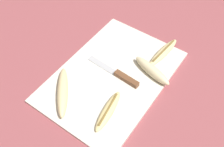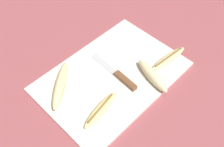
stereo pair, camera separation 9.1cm
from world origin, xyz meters
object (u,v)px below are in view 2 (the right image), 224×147
(banana_mellow_near, at_px, (168,59))
(banana_ripe_center, at_px, (60,85))
(knife, at_px, (121,77))
(banana_cream_curved, at_px, (152,76))
(banana_golden_short, at_px, (101,110))

(banana_mellow_near, xyz_separation_m, banana_ripe_center, (-0.35, 0.18, 0.01))
(knife, height_order, banana_ripe_center, banana_ripe_center)
(banana_mellow_near, relative_size, banana_cream_curved, 1.08)
(knife, distance_m, banana_ripe_center, 0.21)
(banana_ripe_center, distance_m, banana_golden_short, 0.16)
(banana_cream_curved, distance_m, banana_ripe_center, 0.31)
(banana_mellow_near, distance_m, banana_cream_curved, 0.11)
(knife, height_order, banana_mellow_near, banana_mellow_near)
(banana_mellow_near, height_order, banana_ripe_center, banana_ripe_center)
(banana_cream_curved, bearing_deg, banana_golden_short, 171.03)
(knife, distance_m, banana_golden_short, 0.15)
(banana_cream_curved, bearing_deg, knife, 133.86)
(knife, height_order, banana_golden_short, banana_golden_short)
(banana_cream_curved, height_order, banana_golden_short, banana_cream_curved)
(knife, relative_size, banana_cream_curved, 1.34)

